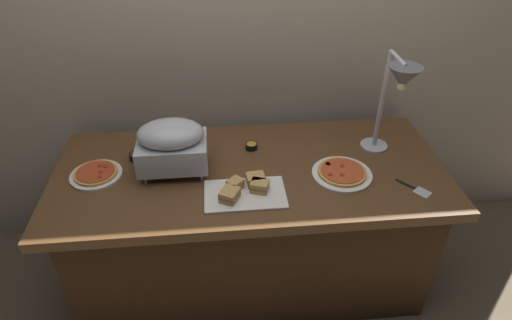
{
  "coord_description": "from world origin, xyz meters",
  "views": [
    {
      "loc": [
        -0.14,
        -1.7,
        2.0
      ],
      "look_at": [
        0.03,
        0.0,
        0.81
      ],
      "focal_mm": 30.41,
      "sensor_mm": 36.0,
      "label": 1
    }
  ],
  "objects_px": {
    "chafing_dish": "(172,144)",
    "sauce_cup_far": "(136,156)",
    "pizza_plate_front": "(96,174)",
    "sauce_cup_near": "(251,146)",
    "heat_lamp": "(398,86)",
    "serving_spatula": "(414,188)",
    "pizza_plate_center": "(342,173)",
    "sandwich_platter": "(245,190)"
  },
  "relations": [
    {
      "from": "chafing_dish",
      "to": "sauce_cup_far",
      "type": "relative_size",
      "value": 4.51
    },
    {
      "from": "pizza_plate_front",
      "to": "sauce_cup_far",
      "type": "relative_size",
      "value": 3.39
    },
    {
      "from": "sandwich_platter",
      "to": "pizza_plate_center",
      "type": "bearing_deg",
      "value": 11.48
    },
    {
      "from": "sandwich_platter",
      "to": "sauce_cup_far",
      "type": "relative_size",
      "value": 5.07
    },
    {
      "from": "heat_lamp",
      "to": "pizza_plate_front",
      "type": "distance_m",
      "value": 1.45
    },
    {
      "from": "pizza_plate_center",
      "to": "heat_lamp",
      "type": "bearing_deg",
      "value": 20.72
    },
    {
      "from": "chafing_dish",
      "to": "heat_lamp",
      "type": "distance_m",
      "value": 1.06
    },
    {
      "from": "pizza_plate_center",
      "to": "serving_spatula",
      "type": "xyz_separation_m",
      "value": [
        0.3,
        -0.14,
        -0.01
      ]
    },
    {
      "from": "heat_lamp",
      "to": "serving_spatula",
      "type": "height_order",
      "value": "heat_lamp"
    },
    {
      "from": "pizza_plate_center",
      "to": "sauce_cup_near",
      "type": "height_order",
      "value": "same"
    },
    {
      "from": "chafing_dish",
      "to": "pizza_plate_center",
      "type": "relative_size",
      "value": 1.13
    },
    {
      "from": "sandwich_platter",
      "to": "serving_spatula",
      "type": "distance_m",
      "value": 0.77
    },
    {
      "from": "chafing_dish",
      "to": "sauce_cup_near",
      "type": "xyz_separation_m",
      "value": [
        0.39,
        0.16,
        -0.14
      ]
    },
    {
      "from": "sandwich_platter",
      "to": "serving_spatula",
      "type": "xyz_separation_m",
      "value": [
        0.77,
        -0.04,
        -0.02
      ]
    },
    {
      "from": "heat_lamp",
      "to": "pizza_plate_front",
      "type": "height_order",
      "value": "heat_lamp"
    },
    {
      "from": "pizza_plate_front",
      "to": "sandwich_platter",
      "type": "height_order",
      "value": "sandwich_platter"
    },
    {
      "from": "chafing_dish",
      "to": "sauce_cup_far",
      "type": "xyz_separation_m",
      "value": [
        -0.2,
        0.12,
        -0.13
      ]
    },
    {
      "from": "pizza_plate_front",
      "to": "sauce_cup_near",
      "type": "height_order",
      "value": "same"
    },
    {
      "from": "sauce_cup_far",
      "to": "pizza_plate_center",
      "type": "bearing_deg",
      "value": -13.2
    },
    {
      "from": "sandwich_platter",
      "to": "serving_spatula",
      "type": "height_order",
      "value": "sandwich_platter"
    },
    {
      "from": "chafing_dish",
      "to": "sauce_cup_far",
      "type": "distance_m",
      "value": 0.27
    },
    {
      "from": "pizza_plate_center",
      "to": "sauce_cup_near",
      "type": "bearing_deg",
      "value": 146.55
    },
    {
      "from": "chafing_dish",
      "to": "sauce_cup_near",
      "type": "distance_m",
      "value": 0.44
    },
    {
      "from": "heat_lamp",
      "to": "pizza_plate_center",
      "type": "xyz_separation_m",
      "value": [
        -0.23,
        -0.09,
        -0.4
      ]
    },
    {
      "from": "heat_lamp",
      "to": "sauce_cup_near",
      "type": "distance_m",
      "value": 0.77
    },
    {
      "from": "pizza_plate_front",
      "to": "sandwich_platter",
      "type": "xyz_separation_m",
      "value": [
        0.7,
        -0.2,
        0.01
      ]
    },
    {
      "from": "heat_lamp",
      "to": "sauce_cup_near",
      "type": "relative_size",
      "value": 8.59
    },
    {
      "from": "chafing_dish",
      "to": "pizza_plate_front",
      "type": "height_order",
      "value": "chafing_dish"
    },
    {
      "from": "pizza_plate_front",
      "to": "sauce_cup_near",
      "type": "distance_m",
      "value": 0.77
    },
    {
      "from": "heat_lamp",
      "to": "serving_spatula",
      "type": "xyz_separation_m",
      "value": [
        0.07,
        -0.22,
        -0.41
      ]
    },
    {
      "from": "heat_lamp",
      "to": "pizza_plate_center",
      "type": "bearing_deg",
      "value": -159.28
    },
    {
      "from": "sandwich_platter",
      "to": "serving_spatula",
      "type": "bearing_deg",
      "value": -2.95
    },
    {
      "from": "sandwich_platter",
      "to": "sauce_cup_far",
      "type": "bearing_deg",
      "value": 147.88
    },
    {
      "from": "chafing_dish",
      "to": "sauce_cup_far",
      "type": "bearing_deg",
      "value": 149.11
    },
    {
      "from": "chafing_dish",
      "to": "serving_spatula",
      "type": "height_order",
      "value": "chafing_dish"
    },
    {
      "from": "heat_lamp",
      "to": "sandwich_platter",
      "type": "height_order",
      "value": "heat_lamp"
    },
    {
      "from": "sauce_cup_near",
      "to": "sauce_cup_far",
      "type": "relative_size",
      "value": 0.86
    },
    {
      "from": "chafing_dish",
      "to": "heat_lamp",
      "type": "height_order",
      "value": "heat_lamp"
    },
    {
      "from": "chafing_dish",
      "to": "serving_spatula",
      "type": "relative_size",
      "value": 2.1
    },
    {
      "from": "heat_lamp",
      "to": "sauce_cup_far",
      "type": "distance_m",
      "value": 1.29
    },
    {
      "from": "heat_lamp",
      "to": "serving_spatula",
      "type": "relative_size",
      "value": 3.44
    },
    {
      "from": "chafing_dish",
      "to": "sauce_cup_near",
      "type": "height_order",
      "value": "chafing_dish"
    }
  ]
}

